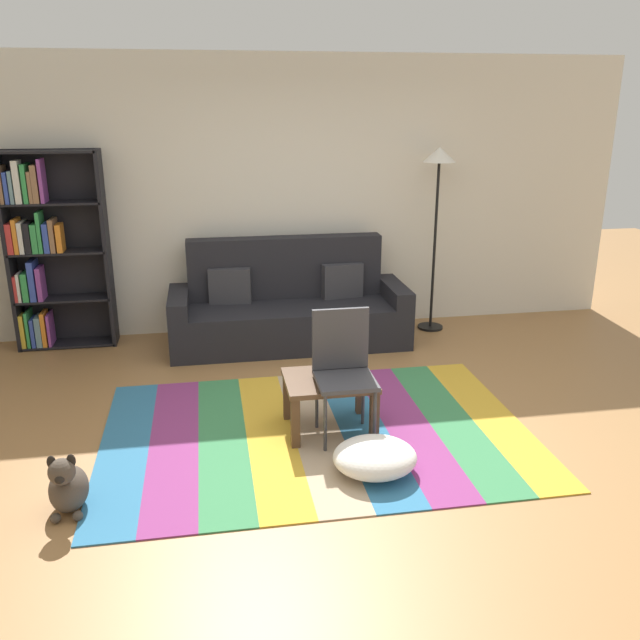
% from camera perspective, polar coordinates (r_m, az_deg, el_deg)
% --- Properties ---
extents(ground_plane, '(14.00, 14.00, 0.00)m').
position_cam_1_polar(ground_plane, '(4.77, 2.12, -10.04)').
color(ground_plane, '#9E7042').
extents(back_wall, '(6.80, 0.10, 2.70)m').
position_cam_1_polar(back_wall, '(6.77, -2.26, 10.55)').
color(back_wall, silver).
rests_on(back_wall, ground_plane).
extents(rug, '(3.01, 2.10, 0.01)m').
position_cam_1_polar(rug, '(4.83, -0.26, -9.60)').
color(rug, teal).
rests_on(rug, ground_plane).
extents(couch, '(2.26, 0.80, 1.00)m').
position_cam_1_polar(couch, '(6.47, -2.72, 0.95)').
color(couch, black).
rests_on(couch, ground_plane).
extents(bookshelf, '(0.90, 0.28, 1.85)m').
position_cam_1_polar(bookshelf, '(6.71, -22.38, 5.53)').
color(bookshelf, black).
rests_on(bookshelf, ground_plane).
extents(coffee_table, '(0.63, 0.51, 0.39)m').
position_cam_1_polar(coffee_table, '(4.73, 0.82, -5.88)').
color(coffee_table, '#513826').
rests_on(coffee_table, rug).
extents(pouf, '(0.54, 0.49, 0.20)m').
position_cam_1_polar(pouf, '(4.32, 4.72, -11.64)').
color(pouf, white).
rests_on(pouf, rug).
extents(dog, '(0.22, 0.35, 0.40)m').
position_cam_1_polar(dog, '(4.19, -20.82, -13.17)').
color(dog, '#473D33').
rests_on(dog, ground_plane).
extents(standing_lamp, '(0.32, 0.32, 1.84)m').
position_cam_1_polar(standing_lamp, '(6.71, 10.10, 11.80)').
color(standing_lamp, black).
rests_on(standing_lamp, ground_plane).
extents(tv_remote, '(0.07, 0.16, 0.02)m').
position_cam_1_polar(tv_remote, '(4.71, 0.67, -4.83)').
color(tv_remote, black).
rests_on(tv_remote, coffee_table).
extents(folding_chair, '(0.40, 0.40, 0.90)m').
position_cam_1_polar(folding_chair, '(4.62, 1.97, -3.70)').
color(folding_chair, '#38383D').
rests_on(folding_chair, ground_plane).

